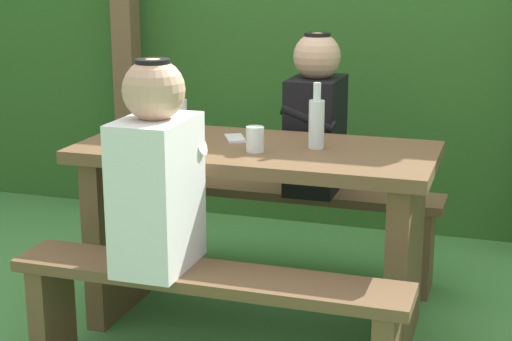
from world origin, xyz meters
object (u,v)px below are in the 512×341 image
(picnic_table, at_px, (256,205))
(person_white_shirt, at_px, (157,173))
(bottle_left, at_px, (317,122))
(bench_near, at_px, (208,305))
(bottle_right, at_px, (180,117))
(person_black_coat, at_px, (316,119))
(cell_phone, at_px, (235,138))
(drinking_glass, at_px, (255,139))
(bench_far, at_px, (292,213))

(picnic_table, distance_m, person_white_shirt, 0.62)
(bottle_left, bearing_deg, bench_near, -111.85)
(bottle_right, bearing_deg, person_black_coat, 48.78)
(bottle_left, distance_m, cell_phone, 0.37)
(picnic_table, xyz_separation_m, bottle_left, (0.23, 0.04, 0.35))
(picnic_table, bearing_deg, bottle_left, 9.02)
(person_black_coat, distance_m, drinking_glass, 0.64)
(person_black_coat, height_order, bottle_left, person_black_coat)
(bottle_left, bearing_deg, drinking_glass, -148.55)
(bench_far, relative_size, person_white_shirt, 1.95)
(person_black_coat, distance_m, cell_phone, 0.51)
(drinking_glass, relative_size, cell_phone, 0.70)
(bench_near, distance_m, person_white_shirt, 0.49)
(picnic_table, relative_size, bench_near, 1.00)
(person_white_shirt, bearing_deg, bottle_left, 54.62)
(picnic_table, height_order, person_white_shirt, person_white_shirt)
(bench_near, bearing_deg, person_white_shirt, 178.93)
(bottle_left, xyz_separation_m, cell_phone, (-0.35, 0.05, -0.10))
(picnic_table, bearing_deg, bench_near, -90.00)
(bench_near, bearing_deg, picnic_table, 90.00)
(bottle_left, relative_size, bottle_right, 1.16)
(bench_far, distance_m, person_white_shirt, 1.19)
(bench_far, xyz_separation_m, drinking_glass, (0.03, -0.63, 0.49))
(bench_far, bearing_deg, person_white_shirt, -99.29)
(person_white_shirt, distance_m, drinking_glass, 0.50)
(bench_near, bearing_deg, drinking_glass, 86.83)
(picnic_table, height_order, person_black_coat, person_black_coat)
(person_black_coat, bearing_deg, bottle_right, -131.22)
(person_black_coat, bearing_deg, picnic_table, -101.31)
(bottle_left, bearing_deg, person_black_coat, 103.92)
(person_white_shirt, height_order, cell_phone, person_white_shirt)
(person_white_shirt, relative_size, person_black_coat, 1.00)
(person_white_shirt, height_order, drinking_glass, person_white_shirt)
(bench_far, xyz_separation_m, cell_phone, (-0.12, -0.46, 0.45))
(drinking_glass, bearing_deg, bench_far, 92.27)
(bottle_right, bearing_deg, person_white_shirt, -74.56)
(drinking_glass, distance_m, cell_phone, 0.23)
(cell_phone, bearing_deg, bench_far, 48.28)
(cell_phone, bearing_deg, person_white_shirt, -122.53)
(bench_near, xyz_separation_m, person_white_shirt, (-0.18, 0.00, 0.46))
(picnic_table, distance_m, cell_phone, 0.29)
(person_black_coat, xyz_separation_m, drinking_glass, (-0.08, -0.63, 0.04))
(person_white_shirt, xyz_separation_m, cell_phone, (0.06, 0.63, -0.01))
(cell_phone, bearing_deg, bottle_right, 166.98)
(drinking_glass, bearing_deg, cell_phone, 128.74)
(bench_near, height_order, person_white_shirt, person_white_shirt)
(bottle_left, height_order, cell_phone, bottle_left)
(drinking_glass, bearing_deg, bottle_right, 161.07)
(picnic_table, height_order, bench_near, picnic_table)
(drinking_glass, bearing_deg, person_white_shirt, -114.20)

